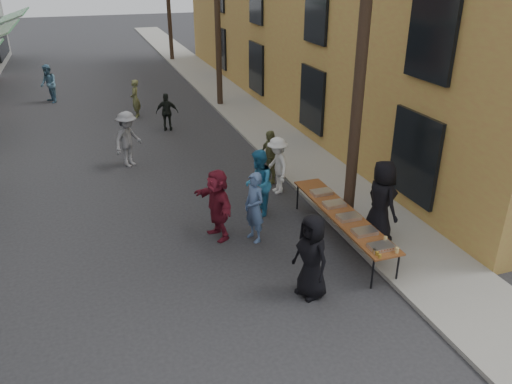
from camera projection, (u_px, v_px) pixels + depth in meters
ground at (210, 342)px, 8.66m from camera, size 120.00×120.00×0.00m
sidewalk at (235, 103)px, 22.98m from camera, size 2.20×60.00×0.10m
utility_pole_near at (363, 39)px, 10.61m from camera, size 0.26×0.26×9.00m
utility_pole_mid at (217, 0)px, 20.90m from camera, size 0.26×0.26×9.00m
serving_table at (342, 214)px, 11.48m from camera, size 0.70×4.00×0.75m
catering_tray_sausage at (381, 247)px, 10.03m from camera, size 0.50×0.33×0.08m
catering_tray_foil_b at (365, 232)px, 10.59m from camera, size 0.50×0.33×0.08m
catering_tray_buns at (349, 217)px, 11.19m from camera, size 0.50×0.33×0.08m
catering_tray_foil_d at (334, 204)px, 11.79m from camera, size 0.50×0.33×0.08m
catering_tray_buns_end at (321, 192)px, 12.39m from camera, size 0.50×0.33×0.08m
condiment_jar_a at (380, 256)px, 9.71m from camera, size 0.07×0.07×0.08m
condiment_jar_b at (377, 253)px, 9.79m from camera, size 0.07×0.07×0.08m
condiment_jar_c at (374, 251)px, 9.88m from camera, size 0.07×0.07×0.08m
cup_stack at (397, 250)px, 9.87m from camera, size 0.08×0.08×0.12m
guest_front_a at (312, 256)px, 9.55m from camera, size 0.77×0.97×1.74m
guest_front_b at (254, 207)px, 11.49m from camera, size 0.57×0.71×1.70m
guest_front_c at (259, 184)px, 12.64m from camera, size 0.93×1.04×1.76m
guest_front_d at (277, 165)px, 13.93m from camera, size 0.61×1.06×1.63m
guest_front_e at (270, 157)px, 14.58m from camera, size 0.56×1.00×1.61m
guest_queue_back at (217, 204)px, 11.62m from camera, size 0.85×1.67×1.72m
server at (381, 201)px, 11.32m from camera, size 0.66×0.97×1.93m
passerby_left at (128, 139)px, 15.74m from camera, size 1.29×1.29×1.79m
passerby_mid at (167, 112)px, 19.16m from camera, size 0.92×0.56×1.46m
passerby_right at (135, 99)px, 20.80m from camera, size 0.51×0.65×1.57m
passerby_far at (49, 84)px, 22.92m from camera, size 0.93×1.03×1.74m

